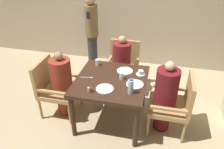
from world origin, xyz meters
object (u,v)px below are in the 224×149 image
Objects in this scene: diner_in_left_chair at (62,83)px; plate_main_left at (135,84)px; plate_dessert_center at (105,89)px; teacup_with_saucer at (141,73)px; chair_far_side at (123,65)px; glass_tall_mid at (97,62)px; standing_host at (92,31)px; chair_left_side at (54,86)px; diner_in_right_chair at (165,96)px; diner_in_far_chair at (121,65)px; glass_tall_near at (122,76)px; chair_right_side at (175,103)px; plate_main_right at (125,71)px; water_bottle at (131,87)px.

plate_main_left is (1.14, -0.06, 0.20)m from diner_in_left_chair.
teacup_with_saucer is at bearing 49.24° from plate_dessert_center.
chair_far_side is 8.71× the size of glass_tall_mid.
plate_dessert_center is at bearing -65.30° from glass_tall_mid.
standing_host is at bearing 141.52° from chair_far_side.
diner_in_right_chair is (1.72, 0.00, 0.09)m from chair_left_side.
plate_main_left is at bearing -67.56° from diner_in_far_chair.
plate_dessert_center is at bearing -91.31° from chair_far_side.
glass_tall_mid is (-0.45, 0.31, 0.00)m from glass_tall_near.
diner_in_far_chair is at bearing 134.67° from diner_in_right_chair.
chair_far_side is 1.00× the size of chair_right_side.
chair_left_side is 8.71× the size of glass_tall_mid.
plate_dessert_center is at bearing -91.49° from diner_in_far_chair.
diner_in_right_chair is at bearing -17.93° from glass_tall_mid.
diner_in_right_chair is 2.25m from standing_host.
diner_in_left_chair is at bearing -143.32° from glass_tall_mid.
chair_left_side is at bearing 180.00° from diner_in_left_chair.
plate_main_left is (-0.43, -0.06, 0.18)m from diner_in_right_chair.
chair_right_side is 0.17m from diner_in_right_chair.
diner_in_far_chair is 8.15× the size of teacup_with_saucer.
standing_host reaches higher than chair_far_side.
teacup_with_saucer is (-0.39, 0.23, 0.20)m from diner_in_right_chair.
plate_main_right is at bearing 88.09° from glass_tall_near.
water_bottle reaches higher than plate_main_right.
water_bottle is 0.89m from glass_tall_mid.
water_bottle is at bearing -58.77° from standing_host.
diner_in_left_chair is 1.18m from water_bottle.
diner_in_left_chair is 10.49× the size of glass_tall_near.
plate_main_right is at bearing 171.36° from teacup_with_saucer.
chair_right_side reaches higher than plate_main_right.
teacup_with_saucer is at bearing 149.09° from diner_in_right_chair.
plate_main_right is 0.56m from plate_dessert_center.
glass_tall_mid is at bearing 162.07° from diner_in_right_chair.
glass_tall_near is (0.94, -1.53, -0.05)m from standing_host.
plate_main_left is 2.29× the size of glass_tall_mid.
chair_far_side is 3.81× the size of plate_main_right.
chair_left_side is at bearing -170.06° from teacup_with_saucer.
plate_main_right is at bearing 121.47° from plate_main_left.
plate_main_left is 0.30m from teacup_with_saucer.
standing_host is at bearing 90.27° from diner_in_left_chair.
teacup_with_saucer is (0.43, 0.49, 0.02)m from plate_dessert_center.
water_bottle is 2.10× the size of glass_tall_mid.
diner_in_far_chair is 0.70× the size of standing_host.
plate_main_left is 1.09× the size of water_bottle.
chair_left_side is 0.57× the size of standing_host.
diner_in_right_chair is 0.71m from plate_main_right.
plate_dessert_center is at bearing -18.89° from diner_in_left_chair.
diner_in_far_chair reaches higher than glass_tall_near.
standing_host is at bearing 131.63° from teacup_with_saucer.
glass_tall_near is at bearing -34.44° from glass_tall_mid.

